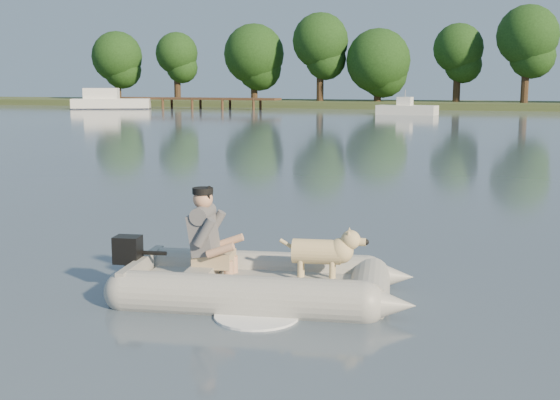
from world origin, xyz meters
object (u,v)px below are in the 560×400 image
(dog, at_px, (317,256))
(motorboat, at_px, (407,103))
(dock, at_px, (187,103))
(dinghy, at_px, (262,249))
(cabin_cruiser, at_px, (111,99))
(man, at_px, (205,230))

(dog, distance_m, motorboat, 46.85)
(dock, xyz_separation_m, dinghy, (26.72, -52.15, 0.05))
(dock, height_order, cabin_cruiser, cabin_cruiser)
(dog, xyz_separation_m, motorboat, (-6.05, 46.46, 0.39))
(man, distance_m, dog, 1.32)
(dock, xyz_separation_m, cabin_cruiser, (-6.15, -2.98, 0.44))
(dinghy, distance_m, man, 0.70)
(dinghy, distance_m, motorboat, 46.93)
(motorboat, bearing_deg, cabin_cruiser, -178.43)
(dinghy, xyz_separation_m, cabin_cruiser, (-32.87, 49.17, 0.39))
(dock, relative_size, cabin_cruiser, 2.46)
(dock, height_order, dog, dock)
(cabin_cruiser, relative_size, motorboat, 1.58)
(dog, height_order, cabin_cruiser, cabin_cruiser)
(dinghy, xyz_separation_m, man, (-0.67, -0.06, 0.18))
(dog, bearing_deg, dock, 108.09)
(dock, distance_m, cabin_cruiser, 6.85)
(man, bearing_deg, motorboat, 86.21)
(dock, xyz_separation_m, man, (26.04, -52.21, 0.23))
(dinghy, height_order, cabin_cruiser, cabin_cruiser)
(cabin_cruiser, bearing_deg, dinghy, -81.02)
(dinghy, bearing_deg, motorboat, 87.03)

